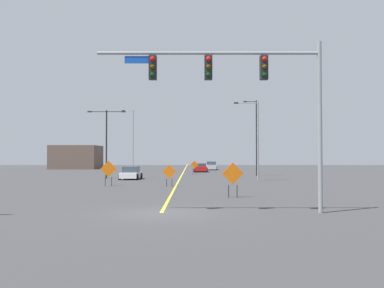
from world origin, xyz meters
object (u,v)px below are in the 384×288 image
at_px(street_lamp_near_left, 257,135).
at_px(street_lamp_near_right, 257,136).
at_px(construction_sign_right_lane, 110,170).
at_px(car_silver_near, 212,166).
at_px(street_lamp_mid_right, 108,137).
at_px(construction_sign_right_shoulder, 234,175).
at_px(construction_sign_left_lane, 170,173).
at_px(traffic_signal_assembly, 244,83).
at_px(street_lamp_far_right, 134,138).
at_px(car_red_far, 202,168).
at_px(car_white_distant, 132,173).
at_px(construction_sign_left_shoulder, 196,166).

bearing_deg(street_lamp_near_left, street_lamp_near_right, -98.44).
height_order(construction_sign_right_lane, car_silver_near, construction_sign_right_lane).
distance_m(street_lamp_near_left, street_lamp_near_right, 10.09).
relative_size(street_lamp_mid_right, street_lamp_near_right, 0.94).
height_order(street_lamp_mid_right, construction_sign_right_shoulder, street_lamp_mid_right).
relative_size(construction_sign_right_lane, car_silver_near, 0.46).
bearing_deg(construction_sign_right_lane, construction_sign_left_lane, -6.16).
height_order(traffic_signal_assembly, street_lamp_near_left, street_lamp_near_left).
height_order(street_lamp_far_right, construction_sign_right_shoulder, street_lamp_far_right).
xyz_separation_m(street_lamp_far_right, construction_sign_right_lane, (2.84, -34.02, -4.11)).
relative_size(construction_sign_left_lane, car_red_far, 0.39).
relative_size(traffic_signal_assembly, car_silver_near, 2.17).
bearing_deg(construction_sign_left_lane, construction_sign_right_shoulder, -64.69).
distance_m(street_lamp_near_left, construction_sign_right_lane, 23.47).
height_order(traffic_signal_assembly, street_lamp_far_right, street_lamp_far_right).
bearing_deg(car_white_distant, traffic_signal_assembly, -71.92).
xyz_separation_m(street_lamp_near_left, street_lamp_mid_right, (-17.37, -5.76, -0.54)).
distance_m(street_lamp_near_left, car_silver_near, 23.84).
bearing_deg(car_red_far, street_lamp_near_left, -63.60).
bearing_deg(street_lamp_far_right, car_white_distant, -82.34).
relative_size(street_lamp_mid_right, car_silver_near, 1.66).
relative_size(traffic_signal_assembly, street_lamp_near_right, 1.23).
height_order(street_lamp_near_right, construction_sign_right_lane, street_lamp_near_right).
height_order(construction_sign_left_lane, construction_sign_right_lane, construction_sign_right_lane).
bearing_deg(street_lamp_near_right, car_white_distant, 169.10).
xyz_separation_m(street_lamp_mid_right, construction_sign_right_lane, (2.62, -12.10, -3.24)).
distance_m(traffic_signal_assembly, street_lamp_near_left, 34.68).
bearing_deg(street_lamp_near_right, car_silver_near, 95.19).
bearing_deg(construction_sign_left_lane, car_red_far, 84.35).
distance_m(street_lamp_near_left, construction_sign_left_lane, 21.20).
height_order(construction_sign_left_shoulder, car_silver_near, construction_sign_left_shoulder).
height_order(construction_sign_right_shoulder, car_red_far, construction_sign_right_shoulder).
height_order(construction_sign_right_lane, car_white_distant, construction_sign_right_lane).
bearing_deg(construction_sign_right_shoulder, car_white_distant, 114.12).
height_order(street_lamp_near_right, construction_sign_left_shoulder, street_lamp_near_right).
xyz_separation_m(traffic_signal_assembly, construction_sign_left_lane, (-4.06, 15.81, -4.53)).
xyz_separation_m(traffic_signal_assembly, car_red_far, (-0.93, 47.51, -5.01)).
height_order(construction_sign_left_shoulder, construction_sign_right_shoulder, construction_sign_right_shoulder).
relative_size(street_lamp_near_left, car_silver_near, 2.07).
bearing_deg(car_silver_near, street_lamp_far_right, -152.45).
distance_m(street_lamp_far_right, car_silver_near, 15.53).
relative_size(construction_sign_left_lane, car_white_distant, 0.45).
bearing_deg(construction_sign_right_shoulder, street_lamp_far_right, 105.53).
xyz_separation_m(traffic_signal_assembly, street_lamp_mid_right, (-11.69, 28.45, -1.09)).
xyz_separation_m(street_lamp_mid_right, car_silver_near, (12.89, 28.76, -3.87)).
relative_size(street_lamp_mid_right, construction_sign_right_lane, 3.62).
xyz_separation_m(street_lamp_far_right, car_red_far, (10.98, -2.85, -4.80)).
relative_size(traffic_signal_assembly, construction_sign_right_shoulder, 4.73).
height_order(construction_sign_right_shoulder, car_silver_near, construction_sign_right_shoulder).
bearing_deg(car_red_far, construction_sign_right_lane, -104.64).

